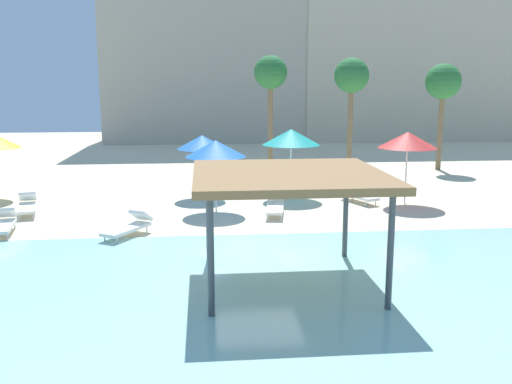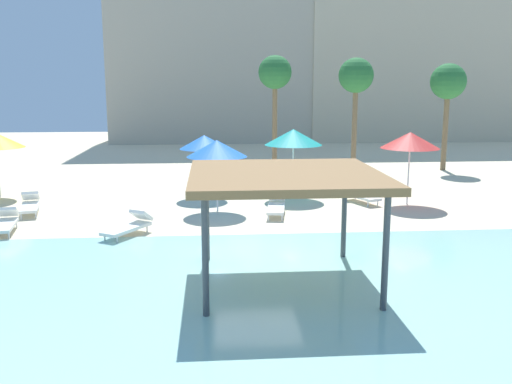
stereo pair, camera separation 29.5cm
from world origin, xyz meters
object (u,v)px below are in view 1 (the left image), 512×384
at_px(beach_umbrella_blue_2, 202,142).
at_px(lounge_chair_1, 130,226).
at_px(lounge_chair_2, 3,223).
at_px(beach_umbrella_teal_0, 291,137).
at_px(beach_umbrella_red_5, 408,140).
at_px(lounge_chair_4, 357,194).
at_px(shade_pavilion, 289,179).
at_px(beach_umbrella_blue_3, 215,149).
at_px(lounge_chair_3, 27,205).
at_px(palm_tree_1, 271,75).
at_px(lounge_chair_6, 275,206).
at_px(palm_tree_0, 443,84).
at_px(palm_tree_2, 352,78).

xyz_separation_m(beach_umbrella_blue_2, lounge_chair_1, (-2.30, -5.95, -1.98)).
bearing_deg(lounge_chair_2, beach_umbrella_teal_0, 106.50).
bearing_deg(beach_umbrella_red_5, lounge_chair_2, -167.65).
relative_size(beach_umbrella_blue_2, lounge_chair_4, 1.31).
relative_size(beach_umbrella_blue_2, lounge_chair_1, 1.35).
xyz_separation_m(shade_pavilion, beach_umbrella_blue_2, (-2.00, 10.60, -0.24)).
relative_size(shade_pavilion, beach_umbrella_blue_3, 1.65).
bearing_deg(lounge_chair_1, beach_umbrella_red_5, 142.29).
distance_m(lounge_chair_3, palm_tree_1, 16.33).
bearing_deg(palm_tree_1, lounge_chair_6, -96.01).
distance_m(lounge_chair_2, palm_tree_0, 22.93).
xyz_separation_m(beach_umbrella_red_5, lounge_chair_2, (-14.32, -3.14, -2.21)).
height_order(shade_pavilion, lounge_chair_4, shade_pavilion).
bearing_deg(lounge_chair_1, lounge_chair_6, 148.72).
bearing_deg(lounge_chair_2, palm_tree_2, 121.62).
height_order(beach_umbrella_teal_0, palm_tree_0, palm_tree_0).
height_order(beach_umbrella_blue_2, lounge_chair_1, beach_umbrella_blue_2).
relative_size(shade_pavilion, beach_umbrella_teal_0, 1.55).
bearing_deg(palm_tree_2, palm_tree_0, -11.57).
bearing_deg(lounge_chair_6, palm_tree_0, 142.52).
relative_size(shade_pavilion, lounge_chair_2, 2.24).
bearing_deg(beach_umbrella_blue_2, lounge_chair_1, -111.09).
xyz_separation_m(beach_umbrella_teal_0, lounge_chair_1, (-5.95, -5.57, -2.20)).
distance_m(lounge_chair_4, palm_tree_2, 10.24).
bearing_deg(palm_tree_1, beach_umbrella_blue_3, -106.19).
distance_m(beach_umbrella_teal_0, beach_umbrella_blue_3, 3.95).
distance_m(lounge_chair_3, lounge_chair_6, 9.06).
xyz_separation_m(lounge_chair_2, lounge_chair_6, (8.96, 1.78, 0.00)).
height_order(beach_umbrella_teal_0, palm_tree_1, palm_tree_1).
bearing_deg(lounge_chair_2, beach_umbrella_red_5, 93.00).
bearing_deg(lounge_chair_2, shade_pavilion, 47.89).
bearing_deg(lounge_chair_6, beach_umbrella_teal_0, 170.11).
xyz_separation_m(lounge_chair_4, palm_tree_1, (-2.24, 10.70, 4.81)).
relative_size(beach_umbrella_teal_0, palm_tree_1, 0.46).
height_order(lounge_chair_2, lounge_chair_6, same).
height_order(lounge_chair_1, lounge_chair_6, same).
relative_size(shade_pavilion, lounge_chair_1, 2.29).
bearing_deg(beach_umbrella_blue_2, shade_pavilion, -79.29).
bearing_deg(lounge_chair_6, lounge_chair_1, -54.11).
xyz_separation_m(shade_pavilion, beach_umbrella_blue_3, (-1.51, 7.87, -0.19)).
xyz_separation_m(palm_tree_0, palm_tree_1, (-8.99, 2.76, 0.49)).
xyz_separation_m(beach_umbrella_red_5, palm_tree_1, (-4.03, 11.26, 2.60)).
bearing_deg(beach_umbrella_red_5, beach_umbrella_blue_2, 165.30).
xyz_separation_m(beach_umbrella_blue_3, lounge_chair_3, (-6.89, 0.20, -2.03)).
height_order(palm_tree_1, palm_tree_2, palm_tree_1).
bearing_deg(beach_umbrella_red_5, lounge_chair_3, -178.25).
distance_m(beach_umbrella_blue_3, palm_tree_2, 12.96).
height_order(beach_umbrella_blue_3, beach_umbrella_red_5, beach_umbrella_red_5).
bearing_deg(lounge_chair_4, palm_tree_2, 144.82).
relative_size(beach_umbrella_red_5, palm_tree_0, 0.50).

